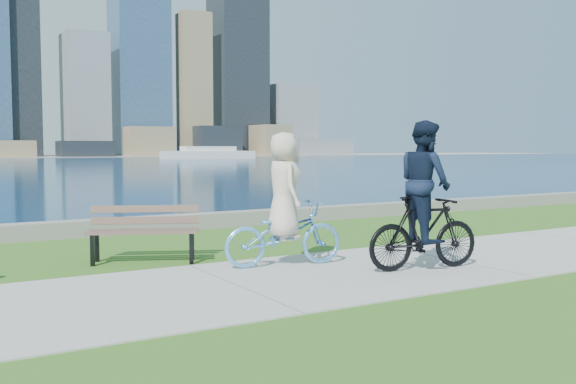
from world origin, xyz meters
The scene contains 7 objects.
ground centered at (0.00, 0.00, 0.00)m, with size 320.00×320.00×0.00m, color #2C5817.
concrete_path centered at (0.00, 0.00, 0.01)m, with size 80.00×3.50×0.02m, color #969691.
seawall centered at (0.00, 6.20, 0.17)m, with size 90.00×0.50×0.35m, color slate.
ferry_far centered at (39.01, 90.05, 0.86)m, with size 15.31×4.37×2.08m.
park_bench centered at (-0.48, 2.52, 0.57)m, with size 1.91×1.31×0.94m.
cyclist_woman centered at (1.30, 0.94, 0.82)m, with size 1.04×2.06×2.15m.
cyclist_man centered at (3.01, -0.46, 0.99)m, with size 0.87×1.98×2.31m.
Camera 1 is at (-3.86, -7.88, 1.92)m, focal length 40.00 mm.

